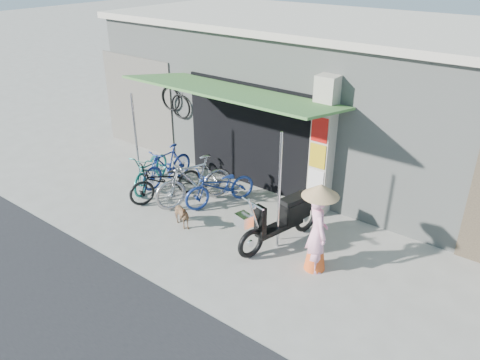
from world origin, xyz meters
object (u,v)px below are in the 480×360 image
Objects in this scene: bike_silver at (194,181)px; moped at (282,219)px; bike_teal at (151,169)px; bike_blue at (167,166)px; bike_navy at (220,187)px; nun at (318,228)px; street_dog at (180,215)px; bike_black at (166,181)px.

moped is (2.39, -0.14, -0.04)m from bike_silver.
bike_blue is at bearing 37.75° from bike_teal.
nun is at bearing 8.44° from bike_navy.
bike_silver reaches higher than bike_navy.
nun is (2.91, 0.45, 0.58)m from street_dog.
bike_navy is at bearing 12.74° from street_dog.
bike_silver is 3.37m from nun.
bike_black is 1.03× the size of bike_navy.
street_dog is (0.42, -0.91, -0.30)m from bike_silver.
bike_teal reaches higher than bike_navy.
street_dog is (1.83, -0.92, -0.18)m from bike_teal.
nun reaches higher than bike_black.
bike_silver is 2.98× the size of street_dog.
bike_navy is at bearing -12.42° from bike_teal.
bike_teal is at bearing -119.99° from bike_blue.
bike_blue is (0.20, 0.33, 0.03)m from bike_teal.
bike_teal is at bearing -147.23° from bike_navy.
bike_blue is 4.63m from nun.
nun is (3.98, -0.21, 0.39)m from bike_black.
bike_black reaches higher than bike_navy.
bike_black reaches higher than bike_teal.
moped reaches higher than bike_silver.
bike_navy is 0.84× the size of moped.
bike_blue is 1.27m from bike_silver.
bike_black is 1.27m from bike_navy.
bike_black is at bearing 40.26° from nun.
moped is 1.04m from nun.
moped reaches higher than bike_black.
bike_black is at bearing -137.29° from bike_silver.
nun is (4.54, -0.80, 0.37)m from bike_blue.
bike_navy is 2.69× the size of street_dog.
nun is (0.93, -0.32, 0.32)m from moped.
street_dog is at bearing -36.74° from bike_blue.
bike_navy is (0.49, 0.32, -0.12)m from bike_silver.
bike_teal is 0.81m from bike_black.
bike_navy is 2.97m from nun.
bike_silver reaches higher than street_dog.
bike_teal is 0.91× the size of bike_silver.
bike_blue is 0.93× the size of nun.
bike_black is at bearing -40.07° from bike_teal.
moped is at bearing -52.66° from street_dog.
bike_navy is at bearing -179.43° from moped.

